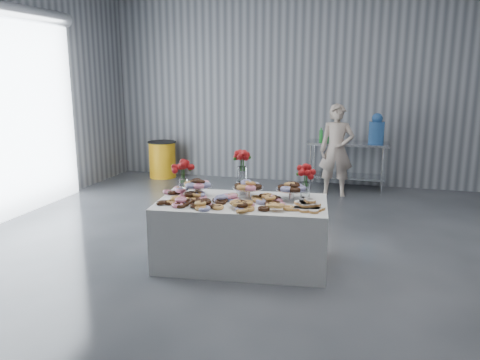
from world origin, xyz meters
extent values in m
plane|color=#33353A|center=(0.00, 0.00, 0.00)|extent=(9.00, 9.00, 0.00)
cube|color=gray|center=(0.00, 4.50, 2.00)|extent=(8.00, 0.04, 4.00)
cube|color=white|center=(-3.94, 1.00, 1.50)|extent=(0.05, 3.00, 3.00)
cylinder|color=silver|center=(-3.90, 1.00, 3.05)|extent=(0.24, 3.00, 0.24)
cube|color=silver|center=(-0.08, 0.06, 0.38)|extent=(2.00, 1.21, 0.75)
cube|color=silver|center=(0.88, 4.10, 0.88)|extent=(1.50, 0.60, 0.04)
cube|color=silver|center=(0.88, 4.10, 0.25)|extent=(1.40, 0.55, 0.03)
cylinder|color=silver|center=(0.23, 3.85, 0.43)|extent=(0.04, 0.04, 0.86)
cylinder|color=silver|center=(1.53, 3.85, 0.43)|extent=(0.04, 0.04, 0.86)
cylinder|color=silver|center=(0.23, 4.35, 0.43)|extent=(0.04, 0.04, 0.86)
cylinder|color=silver|center=(1.53, 4.35, 0.43)|extent=(0.04, 0.04, 0.86)
cylinder|color=silver|center=(-0.65, 0.15, 0.81)|extent=(0.06, 0.06, 0.12)
cylinder|color=silver|center=(-0.65, 0.15, 0.88)|extent=(0.36, 0.36, 0.01)
cylinder|color=silver|center=(-0.05, 0.22, 0.81)|extent=(0.06, 0.06, 0.12)
cylinder|color=silver|center=(-0.05, 0.22, 0.88)|extent=(0.36, 0.36, 0.01)
cylinder|color=silver|center=(0.45, 0.27, 0.81)|extent=(0.06, 0.06, 0.12)
cylinder|color=silver|center=(0.45, 0.27, 0.88)|extent=(0.36, 0.36, 0.01)
cylinder|color=white|center=(-0.86, 0.22, 0.84)|extent=(0.11, 0.11, 0.18)
cylinder|color=#1E5919|center=(-0.86, 0.22, 0.97)|extent=(0.04, 0.04, 0.18)
cylinder|color=white|center=(0.58, 0.44, 0.84)|extent=(0.11, 0.11, 0.18)
cylinder|color=#1E5919|center=(0.58, 0.44, 0.97)|extent=(0.04, 0.04, 0.18)
cylinder|color=silver|center=(-0.17, 0.40, 0.82)|extent=(0.14, 0.14, 0.15)
cylinder|color=white|center=(-0.17, 0.40, 0.99)|extent=(0.11, 0.11, 0.18)
cylinder|color=#1E5919|center=(-0.17, 0.40, 1.12)|extent=(0.04, 0.04, 0.18)
cylinder|color=#3A76C5|center=(1.38, 4.10, 1.10)|extent=(0.28, 0.28, 0.40)
sphere|color=#3A76C5|center=(1.38, 4.10, 1.36)|extent=(0.20, 0.20, 0.20)
imported|color=#CC8C93|center=(0.71, 3.56, 0.82)|extent=(0.62, 0.43, 1.64)
cylinder|color=#FFAE15|center=(-2.94, 4.10, 0.37)|extent=(0.55, 0.55, 0.74)
cylinder|color=black|center=(-2.94, 4.10, 0.75)|extent=(0.60, 0.60, 0.02)
camera|label=1|loc=(1.26, -4.84, 2.16)|focal=35.00mm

